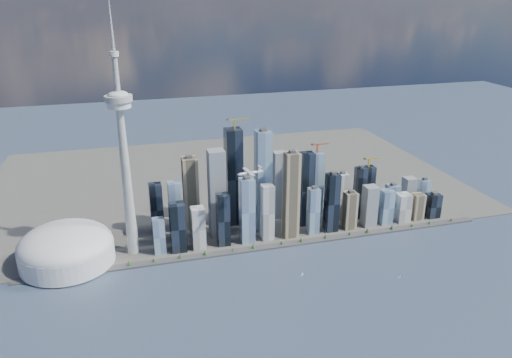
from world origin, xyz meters
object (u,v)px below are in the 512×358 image
object	(u,v)px
dome_stadium	(66,248)
sailboat_east	(400,276)
sailboat_west	(302,274)
needle_tower	(124,154)
airplane	(250,173)

from	to	relation	value
dome_stadium	sailboat_east	distance (m)	712.60
dome_stadium	sailboat_west	xyz separation A→B (m)	(475.56, -183.37, -36.56)
dome_stadium	sailboat_west	world-z (taller)	dome_stadium
sailboat_west	needle_tower	bearing A→B (deg)	142.98
needle_tower	sailboat_east	bearing A→B (deg)	-26.00
sailboat_east	dome_stadium	bearing A→B (deg)	-177.72
airplane	sailboat_west	distance (m)	239.82
airplane	sailboat_east	bearing A→B (deg)	-39.48
airplane	sailboat_east	distance (m)	379.60
sailboat_west	sailboat_east	world-z (taller)	sailboat_east
needle_tower	dome_stadium	bearing A→B (deg)	-175.91
airplane	sailboat_west	xyz separation A→B (m)	(83.42, -108.13, -197.14)
needle_tower	dome_stadium	size ratio (longest dim) A/B	2.75
sailboat_east	needle_tower	bearing A→B (deg)	176.61
dome_stadium	sailboat_west	size ratio (longest dim) A/B	22.29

